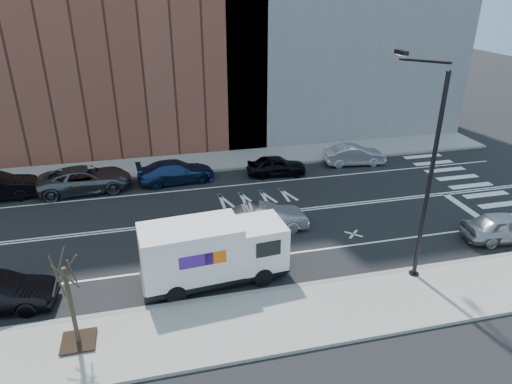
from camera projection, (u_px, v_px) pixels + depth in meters
name	position (u px, v px, depth m)	size (l,w,h in m)	color
ground	(229.00, 218.00, 25.34)	(120.00, 120.00, 0.00)	black
sidewalk_near	(270.00, 321.00, 17.54)	(44.00, 3.60, 0.15)	gray
sidewalk_far	(207.00, 162.00, 33.08)	(44.00, 3.60, 0.15)	gray
curb_near	(259.00, 292.00, 19.12)	(44.00, 0.25, 0.17)	gray
curb_far	(210.00, 171.00, 31.49)	(44.00, 0.25, 0.17)	gray
crosswalk	(478.00, 190.00, 28.74)	(3.00, 14.00, 0.01)	white
road_markings	(229.00, 218.00, 25.34)	(40.00, 8.60, 0.01)	white
streetlight	(425.00, 167.00, 18.60)	(0.44, 4.02, 9.34)	black
street_tree	(73.00, 314.00, 15.83)	(1.20, 1.20, 3.75)	black
fedex_van	(212.00, 251.00, 19.41)	(6.41, 2.66, 2.86)	black
far_parked_c	(85.00, 179.00, 28.34)	(2.57, 5.57, 1.55)	#505358
far_parked_d	(176.00, 172.00, 29.65)	(2.01, 4.95, 1.44)	navy
far_parked_e	(276.00, 166.00, 30.72)	(1.60, 3.97, 1.35)	black
far_parked_f	(354.00, 155.00, 32.53)	(1.49, 4.28, 1.41)	silver
driving_sedan	(265.00, 219.00, 23.74)	(1.53, 4.40, 1.45)	#BBBCC1
near_parked_front	(506.00, 227.00, 22.90)	(1.73, 4.29, 1.46)	#B0B0B5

